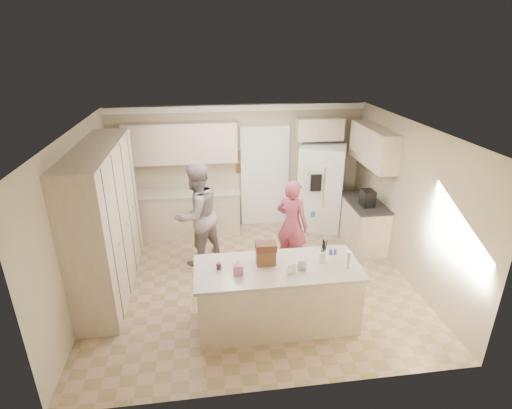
{
  "coord_description": "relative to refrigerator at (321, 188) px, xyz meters",
  "views": [
    {
      "loc": [
        -0.73,
        -5.71,
        3.82
      ],
      "look_at": [
        0.1,
        0.35,
        1.25
      ],
      "focal_mm": 28.0,
      "sensor_mm": 36.0,
      "label": 1
    }
  ],
  "objects": [
    {
      "name": "teen_girl",
      "position": [
        -0.94,
        -1.48,
        -0.09
      ],
      "size": [
        0.7,
        0.68,
        1.63
      ],
      "primitive_type": "imported",
      "rotation": [
        0.0,
        0.0,
        2.44
      ],
      "color": "#B44568",
      "rests_on": "floor"
    },
    {
      "name": "ceiling",
      "position": [
        -1.68,
        -1.89,
        1.71
      ],
      "size": [
        5.2,
        4.6,
        0.02
      ],
      "primitive_type": "cube",
      "color": "white",
      "rests_on": "wall_back"
    },
    {
      "name": "right_countertop",
      "position": [
        0.61,
        -0.89,
        0.0
      ],
      "size": [
        0.63,
        1.24,
        0.04
      ],
      "primitive_type": "cube",
      "color": "#2D2B28",
      "rests_on": "right_base_cab"
    },
    {
      "name": "crown_back",
      "position": [
        -1.68,
        0.37,
        1.63
      ],
      "size": [
        5.2,
        0.08,
        0.12
      ],
      "primitive_type": "cube",
      "color": "white",
      "rests_on": "wall_back"
    },
    {
      "name": "refrigerator",
      "position": [
        0.0,
        0.0,
        0.0
      ],
      "size": [
        1.1,
        0.98,
        1.8
      ],
      "primitive_type": "cube",
      "rotation": [
        0.0,
        0.0,
        -0.38
      ],
      "color": "white",
      "rests_on": "floor"
    },
    {
      "name": "doorway_opening",
      "position": [
        -1.13,
        0.39,
        0.15
      ],
      "size": [
        0.9,
        0.06,
        2.1
      ],
      "primitive_type": "cube",
      "color": "black",
      "rests_on": "floor"
    },
    {
      "name": "doorway_casing",
      "position": [
        -1.13,
        0.36,
        0.15
      ],
      "size": [
        1.02,
        0.03,
        2.22
      ],
      "primitive_type": "cube",
      "color": "white",
      "rests_on": "floor"
    },
    {
      "name": "jam_jar",
      "position": [
        -2.28,
        -2.94,
        0.07
      ],
      "size": [
        0.07,
        0.07,
        0.09
      ],
      "primitive_type": "cylinder",
      "color": "#59263F",
      "rests_on": "island_top"
    },
    {
      "name": "fridge_handle_r",
      "position": [
        0.05,
        -0.37,
        0.15
      ],
      "size": [
        0.02,
        0.02,
        0.85
      ],
      "primitive_type": "cylinder",
      "color": "silver",
      "rests_on": "refrigerator"
    },
    {
      "name": "wall_left",
      "position": [
        -4.29,
        -1.89,
        0.4
      ],
      "size": [
        0.02,
        4.6,
        2.6
      ],
      "primitive_type": "cube",
      "color": "#BBAC8B",
      "rests_on": "ground"
    },
    {
      "name": "wall_frame_lower",
      "position": [
        -1.66,
        0.38,
        0.38
      ],
      "size": [
        0.15,
        0.02,
        0.2
      ],
      "primitive_type": "cube",
      "color": "brown",
      "rests_on": "wall_back"
    },
    {
      "name": "wall_right",
      "position": [
        0.93,
        -1.89,
        0.4
      ],
      "size": [
        0.02,
        4.6,
        2.6
      ],
      "primitive_type": "cube",
      "color": "#BBAC8B",
      "rests_on": "ground"
    },
    {
      "name": "utensil_crock",
      "position": [
        -0.83,
        -2.94,
        0.1
      ],
      "size": [
        0.13,
        0.13,
        0.15
      ],
      "primitive_type": "cylinder",
      "color": "white",
      "rests_on": "island_top"
    },
    {
      "name": "wall_frame_upper",
      "position": [
        -1.66,
        0.38,
        0.65
      ],
      "size": [
        0.15,
        0.02,
        0.2
      ],
      "primitive_type": "cube",
      "color": "brown",
      "rests_on": "wall_back"
    },
    {
      "name": "right_base_cab",
      "position": [
        0.62,
        -0.89,
        -0.46
      ],
      "size": [
        0.6,
        1.2,
        0.88
      ],
      "primitive_type": "cube",
      "color": "beige",
      "rests_on": "floor"
    },
    {
      "name": "fridge_handle_l",
      "position": [
        -0.05,
        -0.37,
        0.15
      ],
      "size": [
        0.02,
        0.02,
        0.85
      ],
      "primitive_type": "cylinder",
      "color": "silver",
      "rests_on": "refrigerator"
    },
    {
      "name": "coffee_maker",
      "position": [
        0.57,
        -1.09,
        0.17
      ],
      "size": [
        0.22,
        0.28,
        0.3
      ],
      "primitive_type": "cube",
      "color": "black",
      "rests_on": "right_countertop"
    },
    {
      "name": "greeting_card_b",
      "position": [
        -1.18,
        -3.14,
        0.11
      ],
      "size": [
        0.12,
        0.05,
        0.16
      ],
      "primitive_type": "cube",
      "rotation": [
        0.15,
        0.0,
        -0.1
      ],
      "color": "silver",
      "rests_on": "island_top"
    },
    {
      "name": "right_upper_cab",
      "position": [
        0.74,
        -0.69,
        1.05
      ],
      "size": [
        0.35,
        1.5,
        0.7
      ],
      "primitive_type": "cube",
      "color": "beige",
      "rests_on": "wall_right"
    },
    {
      "name": "pantry_bank",
      "position": [
        -3.98,
        -1.69,
        0.28
      ],
      "size": [
        0.6,
        2.6,
        2.35
      ],
      "primitive_type": "cube",
      "color": "beige",
      "rests_on": "floor"
    },
    {
      "name": "teen_boy",
      "position": [
        -2.58,
        -1.11,
        0.03
      ],
      "size": [
        1.15,
        1.12,
        1.86
      ],
      "primitive_type": "imported",
      "rotation": [
        0.0,
        0.0,
        3.83
      ],
      "color": "gray",
      "rests_on": "floor"
    },
    {
      "name": "shaker_pepper",
      "position": [
        -0.59,
        -2.77,
        0.07
      ],
      "size": [
        0.05,
        0.05,
        0.09
      ],
      "primitive_type": "cylinder",
      "color": "#4D59AC",
      "rests_on": "island_top"
    },
    {
      "name": "floor",
      "position": [
        -1.68,
        -1.89,
        -0.91
      ],
      "size": [
        5.2,
        4.6,
        0.02
      ],
      "primitive_type": "cube",
      "color": "tan",
      "rests_on": "ground"
    },
    {
      "name": "back_base_cab",
      "position": [
        -2.83,
        0.11,
        -0.46
      ],
      "size": [
        2.2,
        0.6,
        0.88
      ],
      "primitive_type": "cube",
      "color": "beige",
      "rests_on": "floor"
    },
    {
      "name": "water_bottle",
      "position": [
        -0.53,
        -3.14,
        0.14
      ],
      "size": [
        0.07,
        0.07,
        0.24
      ],
      "primitive_type": "cylinder",
      "color": "silver",
      "rests_on": "island_top"
    },
    {
      "name": "greeting_card_a",
      "position": [
        -1.33,
        -3.19,
        0.11
      ],
      "size": [
        0.12,
        0.06,
        0.16
      ],
      "primitive_type": "cube",
      "rotation": [
        0.15,
        0.0,
        0.2
      ],
      "color": "white",
      "rests_on": "island_top"
    },
    {
      "name": "wall_front",
      "position": [
        -1.68,
        -4.2,
        0.4
      ],
      "size": [
        5.2,
        0.02,
        2.6
      ],
      "primitive_type": "cube",
      "color": "#BBAC8B",
      "rests_on": "ground"
    },
    {
      "name": "island_base",
      "position": [
        -1.48,
        -2.99,
        -0.46
      ],
      "size": [
        2.2,
        0.9,
        0.88
      ],
      "primitive_type": "cube",
      "color": "beige",
      "rests_on": "floor"
    },
    {
      "name": "shaker_salt",
      "position": [
        -0.66,
        -2.77,
        0.07
      ],
      "size": [
        0.05,
        0.05,
        0.09
      ],
      "primitive_type": "cylinder",
      "color": "#4D59AC",
      "rests_on": "island_top"
    },
    {
      "name": "tissue_plume",
      "position": [
        -2.03,
        -3.09,
        0.2
      ],
      "size": [
        0.08,
        0.08,
        0.08
      ],
      "primitive_type": "cone",
      "color": "white",
      "rests_on": "tissue_box"
    },
    {
      "name": "dollhouse_body",
      "position": [
        -1.63,
        -2.89,
        0.14
      ],
      "size": [
        0.26,
        0.18,
        0.22
      ],
      "primitive_type": "cube",
      "color": "brown",
      "rests_on": "island_top"
    },
    {
      "name": "wall_back",
      "position": [
        -1.68,
        0.42,
        0.4
      ],
      "size": [
        5.2,
        0.02,
        2.6
      ],
      "primitive_type": "cube",
      "color": "#BBAC8B",
      "rests_on": "ground"
    },
    {
      "name": "tissue_box",
      "position": [
        -2.03,
        -3.09,
        0.1
      ],
      "size": [
        0.13,
        0.13,
        0.14
      ],
      "primitive_type": "cube",
      "color": "#D86799",
      "rests_on": "island_top"
    },
    {
      "name": "dollhouse_roof",
      "position": [
        -1.63,
        -2.89,
        0.3
      ],
      "size": [
        0.28,
        0.2,
        0.1
      ],
      "primitive_type": "cube",
      "color": "#592D1E",
      "rests_on": "dollhouse_body"
    },
    {
      "name": "fridge_magnets",
      "position": [
        0.0,
        -0.36,
        0.0
      ],
      "size": [
        0.76,
        0.02,
        1.44
      ],
      "primitive_type": null,
      "color": "tan",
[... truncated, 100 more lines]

